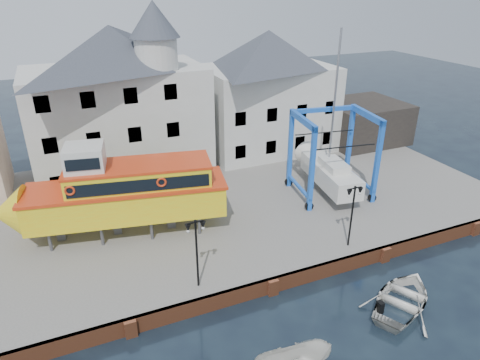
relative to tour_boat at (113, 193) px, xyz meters
name	(u,v)px	position (x,y,z in m)	size (l,w,h in m)	color
ground	(272,294)	(7.19, -8.46, -3.97)	(140.00, 140.00, 0.00)	black
hardstanding	(208,203)	(7.19, 2.54, -3.47)	(44.00, 22.00, 1.00)	#625F5A
quay_wall	(272,286)	(7.19, -8.36, -3.47)	(44.00, 0.47, 1.00)	brown
building_white_main	(119,101)	(2.32, 9.93, 3.37)	(14.00, 8.30, 14.00)	#BAB9B1
building_white_right	(267,92)	(16.19, 10.54, 2.63)	(12.00, 8.00, 11.20)	#BAB9B1
shed_dark	(362,122)	(26.19, 8.54, -0.97)	(8.00, 7.00, 4.00)	black
lamp_post_left	(196,237)	(3.19, -7.26, 0.20)	(1.12, 0.32, 4.20)	black
lamp_post_right	(354,201)	(13.19, -7.26, 0.20)	(1.12, 0.32, 4.20)	black
tour_boat	(113,193)	(0.00, 0.00, 0.00)	(14.85, 6.10, 6.30)	#59595E
travel_lift	(327,166)	(16.28, 0.10, -0.90)	(6.38, 8.41, 12.38)	blue
motorboat_b	(402,305)	(13.39, -12.14, -3.97)	(3.73, 5.22, 1.08)	beige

